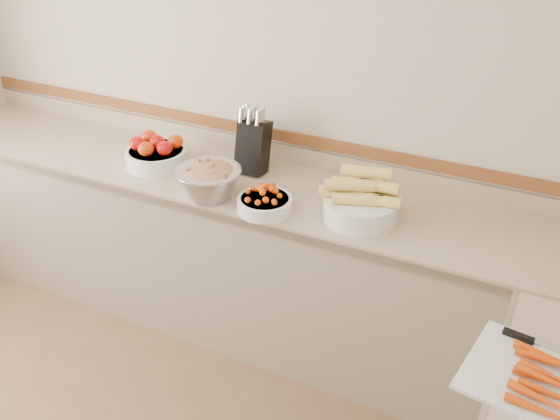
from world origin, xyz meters
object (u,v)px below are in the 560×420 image
at_px(knife_block, 253,145).
at_px(tomato_bowl, 156,153).
at_px(corn_bowl, 360,202).
at_px(rhubarb_bowl, 209,180).
at_px(cherry_tomato_bowl, 265,202).
at_px(cutting_board, 545,381).

bearing_deg(knife_block, tomato_bowl, -161.74).
distance_m(corn_bowl, rhubarb_bowl, 0.73).
relative_size(knife_block, cherry_tomato_bowl, 1.39).
xyz_separation_m(knife_block, cutting_board, (1.54, -0.94, -0.13)).
height_order(knife_block, corn_bowl, knife_block).
relative_size(corn_bowl, rhubarb_bowl, 1.19).
relative_size(knife_block, cutting_board, 0.68).
height_order(tomato_bowl, rhubarb_bowl, rhubarb_bowl).
bearing_deg(corn_bowl, knife_block, 161.74).
relative_size(knife_block, rhubarb_bowl, 1.14).
bearing_deg(knife_block, rhubarb_bowl, -98.74).
height_order(tomato_bowl, cherry_tomato_bowl, tomato_bowl).
bearing_deg(tomato_bowl, corn_bowl, -2.75).
xyz_separation_m(cherry_tomato_bowl, corn_bowl, (0.42, 0.13, 0.04)).
distance_m(knife_block, corn_bowl, 0.71).
distance_m(rhubarb_bowl, cutting_board, 1.71).
relative_size(tomato_bowl, rhubarb_bowl, 1.04).
bearing_deg(rhubarb_bowl, knife_block, 81.26).
distance_m(knife_block, tomato_bowl, 0.53).
xyz_separation_m(tomato_bowl, corn_bowl, (1.17, -0.06, 0.02)).
bearing_deg(corn_bowl, cherry_tomato_bowl, -163.30).
xyz_separation_m(cherry_tomato_bowl, cutting_board, (1.30, -0.59, -0.03)).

